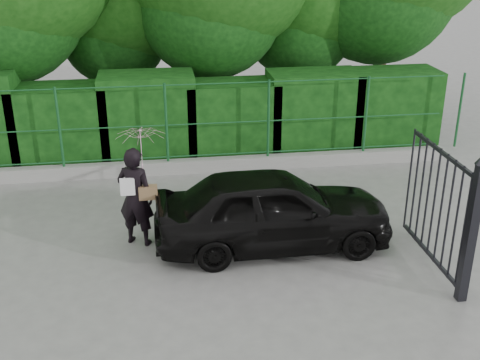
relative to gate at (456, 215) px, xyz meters
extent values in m
plane|color=gray|center=(-4.60, 0.72, -1.19)|extent=(80.00, 80.00, 0.00)
cube|color=#9E9E99|center=(-4.60, 5.22, -1.04)|extent=(14.00, 0.25, 0.30)
cylinder|color=#175125|center=(-6.50, 5.22, 0.01)|extent=(0.06, 0.06, 1.80)
cylinder|color=#175125|center=(-4.20, 5.22, 0.01)|extent=(0.06, 0.06, 1.80)
cylinder|color=#175125|center=(-1.90, 5.22, 0.01)|extent=(0.06, 0.06, 1.80)
cylinder|color=#175125|center=(0.40, 5.22, 0.01)|extent=(0.06, 0.06, 1.80)
cylinder|color=#175125|center=(2.70, 5.22, 0.01)|extent=(0.06, 0.06, 1.80)
cylinder|color=#175125|center=(-4.60, 5.22, -0.79)|extent=(13.60, 0.03, 0.03)
cylinder|color=#175125|center=(-4.60, 5.22, -0.04)|extent=(13.60, 0.03, 0.03)
cylinder|color=#175125|center=(-4.60, 5.22, 0.86)|extent=(13.60, 0.03, 0.03)
cube|color=black|center=(-6.60, 6.22, -0.25)|extent=(2.20, 1.20, 1.88)
cube|color=black|center=(-4.60, 6.22, -0.14)|extent=(2.20, 1.20, 2.09)
cube|color=black|center=(-2.60, 6.22, -0.27)|extent=(2.20, 1.20, 1.83)
cube|color=black|center=(-0.60, 6.22, -0.18)|extent=(2.20, 1.20, 2.01)
cube|color=black|center=(1.40, 6.22, -0.19)|extent=(2.20, 1.20, 1.99)
cylinder|color=black|center=(-7.60, 7.92, 1.06)|extent=(0.36, 0.36, 4.50)
cylinder|color=black|center=(-5.10, 9.22, 0.44)|extent=(0.36, 0.36, 3.25)
cylinder|color=black|center=(-2.60, 8.22, 0.94)|extent=(0.36, 0.36, 4.25)
cylinder|color=black|center=(-0.10, 8.92, 0.56)|extent=(0.36, 0.36, 3.50)
cylinder|color=black|center=(1.90, 8.52, 1.19)|extent=(0.36, 0.36, 4.75)
cube|color=black|center=(0.00, -0.48, -0.09)|extent=(0.14, 0.14, 2.20)
cube|color=black|center=(0.00, 0.67, -1.04)|extent=(0.05, 2.00, 0.06)
cube|color=black|center=(0.00, 0.67, 0.76)|extent=(0.05, 2.00, 0.06)
cylinder|color=black|center=(0.00, -0.28, -0.14)|extent=(0.04, 0.04, 1.90)
cylinder|color=black|center=(0.00, -0.03, -0.14)|extent=(0.04, 0.04, 1.90)
cylinder|color=black|center=(0.00, 0.22, -0.14)|extent=(0.04, 0.04, 1.90)
cylinder|color=black|center=(0.00, 0.47, -0.14)|extent=(0.04, 0.04, 1.90)
cylinder|color=black|center=(0.00, 0.72, -0.14)|extent=(0.04, 0.04, 1.90)
cylinder|color=black|center=(0.00, 0.97, -0.14)|extent=(0.04, 0.04, 1.90)
cylinder|color=black|center=(0.00, 1.22, -0.14)|extent=(0.04, 0.04, 1.90)
cylinder|color=black|center=(0.00, 1.47, -0.14)|extent=(0.04, 0.04, 1.90)
cylinder|color=black|center=(0.00, 1.72, -0.14)|extent=(0.04, 0.04, 1.90)
imported|color=black|center=(-4.84, 2.02, -0.29)|extent=(0.77, 0.66, 1.80)
imported|color=#FBBFDA|center=(-4.69, 2.07, 0.55)|extent=(0.84, 0.85, 0.77)
cube|color=brown|center=(-4.62, 1.94, -0.19)|extent=(0.32, 0.15, 0.24)
cube|color=white|center=(-4.96, 1.90, -0.04)|extent=(0.25, 0.02, 0.32)
imported|color=black|center=(-2.50, 1.60, -0.49)|extent=(4.12, 1.68, 1.40)
camera|label=1|loc=(-4.41, -7.61, 4.03)|focal=45.00mm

